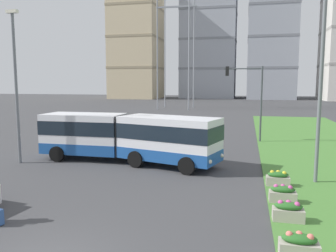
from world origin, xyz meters
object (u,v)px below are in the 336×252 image
(flower_planter_0, at_px, (299,245))
(streetlight_left, at_px, (16,81))
(streetlight_median, at_px, (321,76))
(traffic_light_far_right, at_px, (250,91))
(flower_planter_2, at_px, (283,194))
(apartment_tower_centre, at_px, (272,26))
(articulated_bus, at_px, (128,137))
(apartment_tower_west, at_px, (137,40))
(flower_planter_3, at_px, (278,178))
(car_navy_sedan, at_px, (120,129))
(apartment_tower_westcentre, at_px, (209,27))
(flower_planter_1, at_px, (288,211))

(flower_planter_0, height_order, streetlight_left, streetlight_left)
(flower_planter_0, bearing_deg, streetlight_median, 76.83)
(traffic_light_far_right, height_order, streetlight_median, streetlight_median)
(flower_planter_2, distance_m, apartment_tower_centre, 103.71)
(flower_planter_2, bearing_deg, articulated_bus, 147.24)
(traffic_light_far_right, bearing_deg, apartment_tower_centre, 85.49)
(flower_planter_2, xyz_separation_m, streetlight_left, (-15.46, 4.00, 4.71))
(flower_planter_0, xyz_separation_m, streetlight_left, (-15.46, 8.70, 4.71))
(flower_planter_2, xyz_separation_m, apartment_tower_west, (-36.96, 93.64, 18.49))
(articulated_bus, relative_size, streetlight_left, 1.27)
(flower_planter_0, xyz_separation_m, apartment_tower_centre, (5.38, 105.79, 22.53))
(apartment_tower_centre, bearing_deg, flower_planter_3, -93.12)
(car_navy_sedan, distance_m, apartment_tower_westcentre, 89.34)
(articulated_bus, distance_m, flower_planter_2, 10.61)
(streetlight_left, distance_m, apartment_tower_centre, 100.89)
(flower_planter_0, height_order, flower_planter_1, same)
(flower_planter_0, distance_m, flower_planter_3, 7.06)
(flower_planter_1, relative_size, flower_planter_3, 1.00)
(streetlight_median, relative_size, apartment_tower_west, 0.26)
(articulated_bus, bearing_deg, flower_planter_2, -32.76)
(apartment_tower_centre, bearing_deg, apartment_tower_west, -170.02)
(flower_planter_0, bearing_deg, flower_planter_2, 90.00)
(flower_planter_0, bearing_deg, traffic_light_far_right, 93.95)
(flower_planter_0, relative_size, flower_planter_2, 1.00)
(flower_planter_3, height_order, traffic_light_far_right, traffic_light_far_right)
(car_navy_sedan, bearing_deg, flower_planter_0, -56.68)
(flower_planter_3, bearing_deg, car_navy_sedan, 135.65)
(streetlight_left, distance_m, apartment_tower_west, 93.21)
(flower_planter_2, height_order, flower_planter_3, same)
(flower_planter_0, distance_m, flower_planter_1, 2.68)
(car_navy_sedan, height_order, flower_planter_1, car_navy_sedan)
(apartment_tower_westcentre, bearing_deg, flower_planter_2, -81.90)
(car_navy_sedan, xyz_separation_m, apartment_tower_west, (-23.96, 78.57, 18.16))
(streetlight_median, bearing_deg, articulated_bus, 168.02)
(streetlight_median, distance_m, apartment_tower_westcentre, 101.06)
(flower_planter_1, height_order, apartment_tower_westcentre, apartment_tower_westcentre)
(car_navy_sedan, height_order, traffic_light_far_right, traffic_light_far_right)
(car_navy_sedan, distance_m, apartment_tower_centre, 90.72)
(flower_planter_3, xyz_separation_m, apartment_tower_west, (-36.96, 91.28, 18.49))
(flower_planter_3, xyz_separation_m, streetlight_left, (-15.46, 1.64, 4.71))
(streetlight_left, bearing_deg, articulated_bus, 14.48)
(streetlight_left, relative_size, apartment_tower_west, 0.25)
(traffic_light_far_right, relative_size, streetlight_median, 0.65)
(car_navy_sedan, distance_m, streetlight_median, 19.47)
(apartment_tower_centre, bearing_deg, flower_planter_2, -93.05)
(flower_planter_3, bearing_deg, apartment_tower_centre, 86.88)
(flower_planter_3, xyz_separation_m, apartment_tower_centre, (5.38, 98.72, 22.53))
(articulated_bus, xyz_separation_m, car_navy_sedan, (-4.14, 9.37, -0.90))
(flower_planter_3, bearing_deg, flower_planter_2, -90.00)
(flower_planter_3, distance_m, apartment_tower_west, 100.20)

